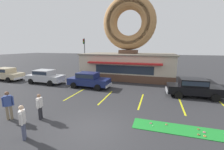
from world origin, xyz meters
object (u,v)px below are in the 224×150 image
at_px(pedestrian_hooded_kid, 8,104).
at_px(trash_bin, 81,75).
at_px(traffic_light_pole, 84,50).
at_px(golf_ball, 153,126).
at_px(pedestrian_leather_jacket_man, 23,121).
at_px(car_champagne, 6,74).
at_px(car_silver, 45,76).
at_px(pedestrian_blue_sweater_man, 40,105).
at_px(car_black, 194,87).
at_px(car_navy, 89,79).

bearing_deg(pedestrian_hooded_kid, trash_bin, 97.78).
bearing_deg(traffic_light_pole, pedestrian_hooded_kid, -75.92).
xyz_separation_m(golf_ball, pedestrian_leather_jacket_man, (-5.77, -2.91, 0.88)).
height_order(pedestrian_hooded_kid, trash_bin, pedestrian_hooded_kid).
height_order(car_champagne, car_silver, same).
bearing_deg(traffic_light_pole, pedestrian_blue_sweater_man, -70.57).
height_order(car_black, pedestrian_blue_sweater_man, car_black).
height_order(golf_ball, pedestrian_leather_jacket_man, pedestrian_leather_jacket_man).
distance_m(golf_ball, car_silver, 14.21).
distance_m(pedestrian_blue_sweater_man, trash_bin, 11.60).
height_order(car_black, car_silver, same).
bearing_deg(pedestrian_blue_sweater_man, trash_bin, 106.69).
relative_size(car_black, car_silver, 1.01).
relative_size(golf_ball, car_champagne, 0.01).
relative_size(car_silver, pedestrian_blue_sweater_man, 2.94).
bearing_deg(traffic_light_pole, trash_bin, -66.60).
bearing_deg(car_silver, pedestrian_hooded_kid, -61.61).
height_order(golf_ball, car_silver, car_silver).
bearing_deg(traffic_light_pole, car_champagne, -117.25).
relative_size(car_navy, car_silver, 1.00).
relative_size(trash_bin, traffic_light_pole, 0.17).
relative_size(car_navy, trash_bin, 4.72).
bearing_deg(car_navy, golf_ball, -42.60).
distance_m(car_silver, traffic_light_pole, 11.30).
distance_m(golf_ball, traffic_light_pole, 22.04).
height_order(pedestrian_hooded_kid, traffic_light_pole, traffic_light_pole).
distance_m(golf_ball, pedestrian_hooded_kid, 8.46).
bearing_deg(car_silver, car_navy, -1.31).
distance_m(car_black, pedestrian_hooded_kid, 13.85).
xyz_separation_m(golf_ball, trash_bin, (-9.85, 10.06, 0.45)).
bearing_deg(car_silver, car_champagne, -179.19).
height_order(car_navy, pedestrian_hooded_kid, pedestrian_hooded_kid).
bearing_deg(trash_bin, car_silver, -127.76).
xyz_separation_m(car_navy, pedestrian_blue_sweater_man, (0.37, -7.38, -0.01)).
bearing_deg(golf_ball, traffic_light_pole, 126.82).
xyz_separation_m(car_navy, car_champagne, (-11.81, 0.05, 0.00)).
bearing_deg(pedestrian_leather_jacket_man, trash_bin, 107.45).
distance_m(car_black, car_silver, 15.78).
xyz_separation_m(car_silver, traffic_light_pole, (-0.40, 10.93, 2.84)).
bearing_deg(car_navy, pedestrian_blue_sweater_man, -87.13).
height_order(pedestrian_blue_sweater_man, pedestrian_hooded_kid, pedestrian_hooded_kid).
xyz_separation_m(pedestrian_hooded_kid, trash_bin, (-1.60, 11.69, -0.47)).
xyz_separation_m(car_champagne, trash_bin, (8.85, 3.68, -0.37)).
bearing_deg(pedestrian_blue_sweater_man, pedestrian_hooded_kid, -161.30).
height_order(car_champagne, traffic_light_pole, traffic_light_pole).
bearing_deg(trash_bin, car_champagne, -157.44).
height_order(pedestrian_leather_jacket_man, traffic_light_pole, traffic_light_pole).
xyz_separation_m(car_navy, pedestrian_leather_jacket_man, (1.12, -9.24, 0.06)).
distance_m(car_navy, trash_bin, 4.77).
bearing_deg(car_champagne, car_navy, -0.22).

